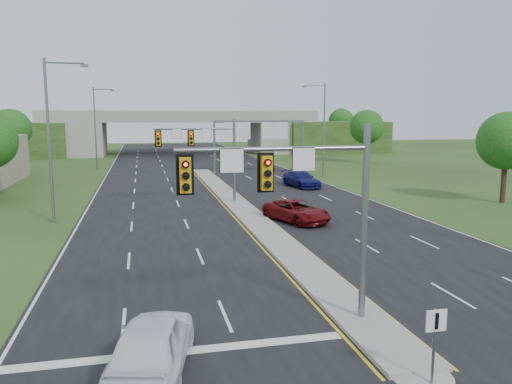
{
  "coord_description": "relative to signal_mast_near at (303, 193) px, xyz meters",
  "views": [
    {
      "loc": [
        -7.46,
        -15.7,
        7.29
      ],
      "look_at": [
        -1.26,
        11.39,
        3.0
      ],
      "focal_mm": 35.0,
      "sensor_mm": 36.0,
      "label": 1
    }
  ],
  "objects": [
    {
      "name": "car_far_c",
      "position": [
        11.08,
        48.64,
        -4.05
      ],
      "size": [
        2.02,
        4.01,
        1.31
      ],
      "primitive_type": "imported",
      "rotation": [
        0.0,
        0.0,
        -0.13
      ],
      "color": "black",
      "rests_on": "road"
    },
    {
      "name": "car_white",
      "position": [
        -5.1,
        -1.95,
        -3.86
      ],
      "size": [
        2.99,
        5.28,
        1.7
      ],
      "primitive_type": "imported",
      "rotation": [
        0.0,
        0.0,
        2.93
      ],
      "color": "white",
      "rests_on": "road"
    },
    {
      "name": "tree_back_d",
      "position": [
        40.26,
        94.07,
        1.11
      ],
      "size": [
        6.0,
        6.0,
        8.85
      ],
      "color": "#382316",
      "rests_on": "ground"
    },
    {
      "name": "lightpole_l_mid",
      "position": [
        -11.03,
        20.07,
        1.38
      ],
      "size": [
        2.85,
        0.25,
        11.0
      ],
      "color": "slate",
      "rests_on": "ground"
    },
    {
      "name": "car_far_b",
      "position": [
        10.6,
        32.57,
        -3.92
      ],
      "size": [
        3.14,
        5.73,
        1.57
      ],
      "primitive_type": "imported",
      "rotation": [
        0.0,
        0.0,
        0.18
      ],
      "color": "#0E1056",
      "rests_on": "road"
    },
    {
      "name": "lightpole_r_far",
      "position": [
        15.56,
        40.07,
        1.38
      ],
      "size": [
        2.85,
        0.25,
        11.0
      ],
      "color": "slate",
      "rests_on": "ground"
    },
    {
      "name": "overpass",
      "position": [
        2.26,
        80.07,
        -1.17
      ],
      "size": [
        80.0,
        14.0,
        8.1
      ],
      "color": "gray",
      "rests_on": "ground"
    },
    {
      "name": "car_far_a",
      "position": [
        5.04,
        16.59,
        -3.96
      ],
      "size": [
        4.29,
        5.9,
        1.49
      ],
      "primitive_type": "imported",
      "rotation": [
        0.0,
        0.0,
        0.38
      ],
      "color": "#5E090C",
      "rests_on": "road"
    },
    {
      "name": "tree_back_b",
      "position": [
        -21.74,
        94.07,
        0.78
      ],
      "size": [
        5.6,
        5.6,
        8.32
      ],
      "color": "#382316",
      "rests_on": "ground"
    },
    {
      "name": "tree_back_c",
      "position": [
        26.26,
        94.07,
        0.78
      ],
      "size": [
        5.6,
        5.6,
        8.32
      ],
      "color": "#382316",
      "rests_on": "ground"
    },
    {
      "name": "ground",
      "position": [
        2.26,
        0.07,
        -4.73
      ],
      "size": [
        240.0,
        240.0,
        0.0
      ],
      "primitive_type": "plane",
      "color": "#293F16",
      "rests_on": "ground"
    },
    {
      "name": "sign_gantry",
      "position": [
        8.95,
        44.99,
        0.51
      ],
      "size": [
        11.58,
        0.44,
        6.67
      ],
      "color": "slate",
      "rests_on": "ground"
    },
    {
      "name": "signal_mast_far",
      "position": [
        0.0,
        25.0,
        0.0
      ],
      "size": [
        6.62,
        0.6,
        7.0
      ],
      "color": "slate",
      "rests_on": "ground"
    },
    {
      "name": "signal_mast_near",
      "position": [
        0.0,
        0.0,
        0.0
      ],
      "size": [
        6.62,
        0.6,
        7.0
      ],
      "color": "slate",
      "rests_on": "ground"
    },
    {
      "name": "lightpole_l_far",
      "position": [
        -11.03,
        55.07,
        1.38
      ],
      "size": [
        2.85,
        0.25,
        11.0
      ],
      "color": "slate",
      "rests_on": "ground"
    },
    {
      "name": "road",
      "position": [
        2.26,
        35.07,
        -4.72
      ],
      "size": [
        24.0,
        160.0,
        0.02
      ],
      "primitive_type": "cube",
      "color": "black",
      "rests_on": "ground"
    },
    {
      "name": "tree_r_mid",
      "position": [
        28.26,
        55.07,
        0.78
      ],
      "size": [
        5.2,
        5.2,
        8.12
      ],
      "color": "#382316",
      "rests_on": "ground"
    },
    {
      "name": "median",
      "position": [
        2.26,
        23.07,
        -4.63
      ],
      "size": [
        2.0,
        54.0,
        0.16
      ],
      "primitive_type": "cube",
      "color": "gray",
      "rests_on": "road"
    },
    {
      "name": "keep_right_sign",
      "position": [
        2.26,
        -4.45,
        -3.21
      ],
      "size": [
        0.6,
        0.13,
        2.2
      ],
      "color": "slate",
      "rests_on": "ground"
    },
    {
      "name": "tree_r_near",
      "position": [
        24.26,
        20.07,
        0.45
      ],
      "size": [
        4.8,
        4.8,
        7.6
      ],
      "color": "#382316",
      "rests_on": "ground"
    },
    {
      "name": "tree_l_mid",
      "position": [
        -21.74,
        55.07,
        0.78
      ],
      "size": [
        5.2,
        5.2,
        8.12
      ],
      "color": "#382316",
      "rests_on": "ground"
    },
    {
      "name": "median_nose",
      "position": [
        2.26,
        -3.93,
        -4.63
      ],
      "size": [
        2.0,
        2.0,
        0.16
      ],
      "primitive_type": "cone",
      "color": "gray",
      "rests_on": "road"
    },
    {
      "name": "lane_markings",
      "position": [
        1.66,
        28.99,
        -4.7
      ],
      "size": [
        23.72,
        160.0,
        0.01
      ],
      "color": "gold",
      "rests_on": "road"
    }
  ]
}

